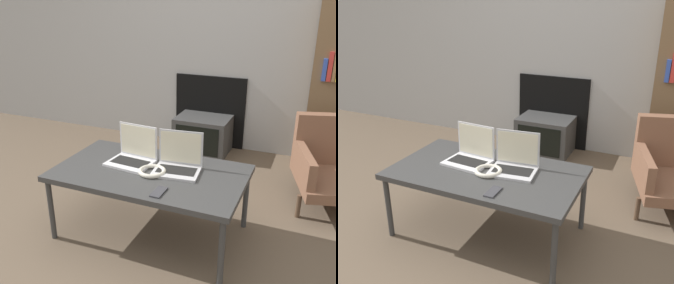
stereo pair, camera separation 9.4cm
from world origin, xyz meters
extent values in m
plane|color=brown|center=(0.00, 0.00, 0.00)|extent=(14.00, 14.00, 0.00)
cube|color=#999999|center=(0.00, 2.02, 1.30)|extent=(7.00, 0.06, 2.60)
cube|color=black|center=(-0.13, 1.98, 0.38)|extent=(0.76, 0.03, 0.76)
cube|color=#333333|center=(0.00, 0.22, 0.45)|extent=(1.24, 0.71, 0.04)
cylinder|color=#333333|center=(-0.58, -0.10, 0.22)|extent=(0.04, 0.04, 0.44)
cylinder|color=#333333|center=(0.58, -0.10, 0.22)|extent=(0.04, 0.04, 0.44)
cylinder|color=#333333|center=(-0.58, 0.54, 0.22)|extent=(0.04, 0.04, 0.44)
cylinder|color=#333333|center=(0.58, 0.54, 0.22)|extent=(0.04, 0.04, 0.44)
cube|color=silver|center=(-0.17, 0.26, 0.48)|extent=(0.31, 0.25, 0.02)
cube|color=black|center=(-0.17, 0.26, 0.49)|extent=(0.26, 0.15, 0.00)
cube|color=silver|center=(-0.16, 0.37, 0.60)|extent=(0.30, 0.03, 0.23)
cube|color=beige|center=(-0.16, 0.37, 0.60)|extent=(0.27, 0.03, 0.21)
cube|color=#B2B2B7|center=(0.17, 0.26, 0.48)|extent=(0.32, 0.26, 0.02)
cube|color=black|center=(0.17, 0.26, 0.49)|extent=(0.26, 0.15, 0.00)
cube|color=#B2B2B7|center=(0.16, 0.37, 0.60)|extent=(0.29, 0.04, 0.23)
cube|color=beige|center=(0.16, 0.37, 0.60)|extent=(0.27, 0.04, 0.21)
torus|color=beige|center=(0.03, 0.19, 0.49)|extent=(0.18, 0.18, 0.03)
cube|color=#333338|center=(0.17, -0.03, 0.48)|extent=(0.06, 0.13, 0.01)
cube|color=#383838|center=(-0.13, 1.76, 0.19)|extent=(0.55, 0.41, 0.37)
cube|color=black|center=(-0.13, 1.56, 0.19)|extent=(0.45, 0.01, 0.29)
cube|color=brown|center=(1.11, 1.33, 0.47)|extent=(0.63, 0.27, 0.41)
cube|color=brown|center=(0.91, 1.00, 0.36)|extent=(0.21, 0.56, 0.20)
cylinder|color=#4C3828|center=(0.92, 0.82, 0.09)|extent=(0.04, 0.04, 0.18)
cylinder|color=#4C3828|center=(0.92, 1.34, 0.09)|extent=(0.04, 0.04, 0.18)
cube|color=#2D479E|center=(0.95, 1.66, 0.95)|extent=(0.03, 0.02, 0.19)
cube|color=#B22D28|center=(0.99, 1.66, 0.98)|extent=(0.04, 0.02, 0.25)
cube|color=brown|center=(1.03, 1.66, 0.98)|extent=(0.03, 0.02, 0.24)
camera|label=1|loc=(0.97, -1.76, 1.53)|focal=40.00mm
camera|label=2|loc=(1.05, -1.73, 1.53)|focal=40.00mm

